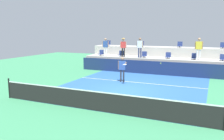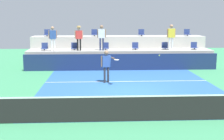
{
  "view_description": "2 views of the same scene",
  "coord_description": "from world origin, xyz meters",
  "px_view_note": "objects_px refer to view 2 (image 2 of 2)",
  "views": [
    {
      "loc": [
        4.71,
        -12.87,
        3.52
      ],
      "look_at": [
        -0.83,
        -0.29,
        1.25
      ],
      "focal_mm": 37.43,
      "sensor_mm": 36.0,
      "label": 1
    },
    {
      "loc": [
        -1.65,
        -13.75,
        3.56
      ],
      "look_at": [
        -1.0,
        -1.15,
        1.3
      ],
      "focal_mm": 47.8,
      "sensor_mm": 36.0,
      "label": 2
    }
  ],
  "objects_px": {
    "stadium_chair_upper_far_right": "(187,33)",
    "spectator_in_white": "(102,35)",
    "stadium_chair_upper_left": "(94,33)",
    "stadium_chair_upper_right": "(141,33)",
    "stadium_chair_lower_mid_right": "(135,47)",
    "stadium_chair_lower_mid_left": "(106,47)",
    "spectator_in_grey": "(53,36)",
    "tennis_player": "(107,63)",
    "spectator_leaning_on_rail": "(171,35)",
    "stadium_chair_lower_far_left": "(45,47)",
    "stadium_chair_lower_far_right": "(194,46)",
    "stadium_chair_lower_left": "(74,47)",
    "tennis_ball": "(159,55)",
    "stadium_chair_upper_far_left": "(47,33)",
    "stadium_chair_lower_right": "(165,46)",
    "spectator_with_hat": "(79,36)"
  },
  "relations": [
    {
      "from": "stadium_chair_upper_far_right",
      "to": "spectator_in_white",
      "type": "distance_m",
      "value": 6.98
    },
    {
      "from": "stadium_chair_upper_left",
      "to": "spectator_in_white",
      "type": "distance_m",
      "value": 2.24
    },
    {
      "from": "stadium_chair_upper_right",
      "to": "stadium_chair_upper_far_right",
      "type": "height_order",
      "value": "same"
    },
    {
      "from": "stadium_chair_lower_mid_right",
      "to": "stadium_chair_upper_right",
      "type": "xyz_separation_m",
      "value": [
        0.69,
        1.8,
        0.85
      ]
    },
    {
      "from": "stadium_chair_lower_mid_left",
      "to": "stadium_chair_lower_mid_right",
      "type": "height_order",
      "value": "same"
    },
    {
      "from": "stadium_chair_lower_mid_left",
      "to": "spectator_in_white",
      "type": "relative_size",
      "value": 0.3
    },
    {
      "from": "stadium_chair_upper_left",
      "to": "spectator_in_grey",
      "type": "bearing_deg",
      "value": -142.25
    },
    {
      "from": "tennis_player",
      "to": "spectator_leaning_on_rail",
      "type": "height_order",
      "value": "spectator_leaning_on_rail"
    },
    {
      "from": "stadium_chair_lower_far_left",
      "to": "stadium_chair_lower_far_right",
      "type": "bearing_deg",
      "value": 0.0
    },
    {
      "from": "stadium_chair_lower_left",
      "to": "stadium_chair_lower_far_right",
      "type": "distance_m",
      "value": 8.56
    },
    {
      "from": "tennis_ball",
      "to": "spectator_leaning_on_rail",
      "type": "bearing_deg",
      "value": 69.86
    },
    {
      "from": "stadium_chair_upper_far_left",
      "to": "stadium_chair_lower_mid_right",
      "type": "bearing_deg",
      "value": -15.55
    },
    {
      "from": "stadium_chair_upper_far_left",
      "to": "stadium_chair_upper_right",
      "type": "xyz_separation_m",
      "value": [
        7.16,
        0.0,
        0.0
      ]
    },
    {
      "from": "stadium_chair_lower_right",
      "to": "stadium_chair_upper_far_right",
      "type": "relative_size",
      "value": 1.0
    },
    {
      "from": "stadium_chair_upper_left",
      "to": "spectator_leaning_on_rail",
      "type": "height_order",
      "value": "spectator_leaning_on_rail"
    },
    {
      "from": "stadium_chair_lower_mid_left",
      "to": "tennis_player",
      "type": "height_order",
      "value": "stadium_chair_lower_mid_left"
    },
    {
      "from": "stadium_chair_lower_far_left",
      "to": "stadium_chair_upper_far_right",
      "type": "distance_m",
      "value": 10.81
    },
    {
      "from": "stadium_chair_upper_far_left",
      "to": "spectator_leaning_on_rail",
      "type": "bearing_deg",
      "value": -13.76
    },
    {
      "from": "spectator_in_grey",
      "to": "spectator_with_hat",
      "type": "distance_m",
      "value": 1.78
    },
    {
      "from": "tennis_player",
      "to": "stadium_chair_upper_right",
      "type": "bearing_deg",
      "value": 67.16
    },
    {
      "from": "stadium_chair_lower_mid_left",
      "to": "spectator_in_grey",
      "type": "distance_m",
      "value": 3.72
    },
    {
      "from": "stadium_chair_upper_far_right",
      "to": "spectator_in_grey",
      "type": "relative_size",
      "value": 0.31
    },
    {
      "from": "stadium_chair_lower_far_left",
      "to": "stadium_chair_lower_mid_right",
      "type": "relative_size",
      "value": 1.0
    },
    {
      "from": "stadium_chair_upper_far_right",
      "to": "tennis_player",
      "type": "distance_m",
      "value": 9.51
    },
    {
      "from": "stadium_chair_upper_far_left",
      "to": "spectator_in_grey",
      "type": "height_order",
      "value": "spectator_in_grey"
    },
    {
      "from": "stadium_chair_lower_mid_left",
      "to": "stadium_chair_upper_right",
      "type": "xyz_separation_m",
      "value": [
        2.8,
        1.8,
        0.85
      ]
    },
    {
      "from": "tennis_ball",
      "to": "stadium_chair_lower_mid_left",
      "type": "bearing_deg",
      "value": 115.78
    },
    {
      "from": "tennis_player",
      "to": "spectator_in_grey",
      "type": "xyz_separation_m",
      "value": [
        -3.52,
        4.7,
        1.16
      ]
    },
    {
      "from": "stadium_chair_upper_far_left",
      "to": "spectator_in_white",
      "type": "distance_m",
      "value": 4.62
    },
    {
      "from": "stadium_chair_lower_far_right",
      "to": "stadium_chair_upper_left",
      "type": "relative_size",
      "value": 1.0
    },
    {
      "from": "stadium_chair_upper_far_left",
      "to": "spectator_with_hat",
      "type": "relative_size",
      "value": 0.31
    },
    {
      "from": "stadium_chair_lower_left",
      "to": "spectator_in_grey",
      "type": "xyz_separation_m",
      "value": [
        -1.42,
        -0.38,
        0.78
      ]
    },
    {
      "from": "stadium_chair_lower_mid_left",
      "to": "stadium_chair_lower_right",
      "type": "bearing_deg",
      "value": 0.0
    },
    {
      "from": "stadium_chair_lower_mid_left",
      "to": "spectator_leaning_on_rail",
      "type": "xyz_separation_m",
      "value": [
        4.56,
        -0.38,
        0.87
      ]
    },
    {
      "from": "stadium_chair_lower_mid_left",
      "to": "spectator_in_white",
      "type": "distance_m",
      "value": 0.97
    },
    {
      "from": "stadium_chair_lower_far_right",
      "to": "spectator_in_white",
      "type": "bearing_deg",
      "value": -176.69
    },
    {
      "from": "tennis_player",
      "to": "stadium_chair_upper_far_right",
      "type": "bearing_deg",
      "value": 46.89
    },
    {
      "from": "spectator_with_hat",
      "to": "tennis_ball",
      "type": "height_order",
      "value": "spectator_with_hat"
    },
    {
      "from": "stadium_chair_lower_left",
      "to": "tennis_player",
      "type": "xyz_separation_m",
      "value": [
        2.1,
        -5.08,
        -0.38
      ]
    },
    {
      "from": "stadium_chair_lower_right",
      "to": "stadium_chair_upper_far_right",
      "type": "bearing_deg",
      "value": 40.53
    },
    {
      "from": "stadium_chair_lower_left",
      "to": "tennis_ball",
      "type": "relative_size",
      "value": 7.65
    },
    {
      "from": "stadium_chair_lower_right",
      "to": "stadium_chair_upper_right",
      "type": "xyz_separation_m",
      "value": [
        -1.44,
        1.8,
        0.85
      ]
    },
    {
      "from": "tennis_ball",
      "to": "stadium_chair_upper_far_right",
      "type": "bearing_deg",
      "value": 63.38
    },
    {
      "from": "stadium_chair_lower_mid_left",
      "to": "stadium_chair_upper_far_right",
      "type": "bearing_deg",
      "value": 15.83
    },
    {
      "from": "stadium_chair_upper_far_left",
      "to": "spectator_in_white",
      "type": "xyz_separation_m",
      "value": [
        4.07,
        -2.18,
        -0.01
      ]
    },
    {
      "from": "tennis_player",
      "to": "stadium_chair_lower_far_right",
      "type": "bearing_deg",
      "value": 38.23
    },
    {
      "from": "stadium_chair_upper_far_left",
      "to": "stadium_chair_upper_far_right",
      "type": "relative_size",
      "value": 1.0
    },
    {
      "from": "spectator_in_white",
      "to": "stadium_chair_upper_far_left",
      "type": "bearing_deg",
      "value": 151.79
    },
    {
      "from": "stadium_chair_upper_far_right",
      "to": "spectator_leaning_on_rail",
      "type": "distance_m",
      "value": 2.82
    },
    {
      "from": "stadium_chair_lower_mid_right",
      "to": "stadium_chair_lower_mid_left",
      "type": "bearing_deg",
      "value": 180.0
    }
  ]
}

